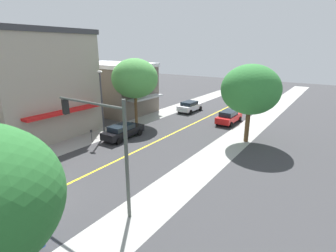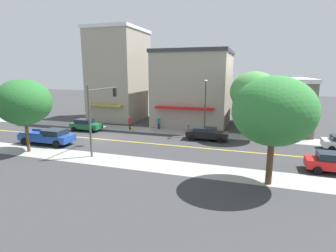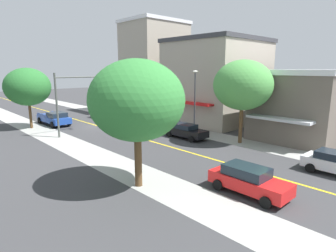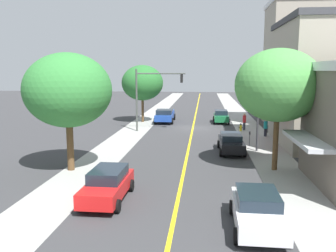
{
  "view_description": "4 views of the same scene",
  "coord_description": "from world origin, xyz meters",
  "px_view_note": "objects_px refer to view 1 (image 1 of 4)",
  "views": [
    {
      "loc": [
        14.6,
        -6.23,
        9.01
      ],
      "look_at": [
        2.06,
        12.05,
        2.21
      ],
      "focal_mm": 27.39,
      "sensor_mm": 36.0,
      "label": 1
    },
    {
      "loc": [
        26.46,
        16.8,
        7.85
      ],
      "look_at": [
        0.68,
        8.43,
        2.26
      ],
      "focal_mm": 28.45,
      "sensor_mm": 36.0,
      "label": 2
    },
    {
      "loc": [
        17.01,
        30.98,
        6.99
      ],
      "look_at": [
        0.89,
        13.81,
        2.17
      ],
      "focal_mm": 29.8,
      "sensor_mm": 36.0,
      "label": 3
    },
    {
      "loc": [
        -1.25,
        40.04,
        6.44
      ],
      "look_at": [
        1.58,
        12.3,
        2.11
      ],
      "focal_mm": 38.12,
      "sensor_mm": 36.0,
      "label": 4
    }
  ],
  "objects_px": {
    "street_lamp": "(102,97)",
    "street_tree_left_near": "(251,90)",
    "parking_meter": "(91,134)",
    "fire_hydrant": "(9,167)",
    "street_tree_left_far": "(135,79)",
    "traffic_light_mast": "(104,136)",
    "red_sedan_right_curb": "(229,117)",
    "white_sedan_left_curb": "(190,106)",
    "black_sedan_left_curb": "(123,131)",
    "pedestrian_teal_shirt": "(32,143)"
  },
  "relations": [
    {
      "from": "street_lamp",
      "to": "street_tree_left_near",
      "type": "bearing_deg",
      "value": 28.24
    },
    {
      "from": "fire_hydrant",
      "to": "street_lamp",
      "type": "relative_size",
      "value": 0.12
    },
    {
      "from": "traffic_light_mast",
      "to": "street_lamp",
      "type": "height_order",
      "value": "street_lamp"
    },
    {
      "from": "red_sedan_right_curb",
      "to": "black_sedan_left_curb",
      "type": "relative_size",
      "value": 0.95
    },
    {
      "from": "fire_hydrant",
      "to": "white_sedan_left_curb",
      "type": "distance_m",
      "value": 24.47
    },
    {
      "from": "parking_meter",
      "to": "fire_hydrant",
      "type": "bearing_deg",
      "value": -90.17
    },
    {
      "from": "street_tree_left_near",
      "to": "parking_meter",
      "type": "bearing_deg",
      "value": -144.77
    },
    {
      "from": "parking_meter",
      "to": "red_sedan_right_curb",
      "type": "bearing_deg",
      "value": 58.23
    },
    {
      "from": "street_tree_left_near",
      "to": "black_sedan_left_curb",
      "type": "distance_m",
      "value": 13.27
    },
    {
      "from": "street_tree_left_near",
      "to": "traffic_light_mast",
      "type": "height_order",
      "value": "street_tree_left_near"
    },
    {
      "from": "street_tree_left_far",
      "to": "black_sedan_left_curb",
      "type": "relative_size",
      "value": 1.64
    },
    {
      "from": "black_sedan_left_curb",
      "to": "pedestrian_teal_shirt",
      "type": "xyz_separation_m",
      "value": [
        -3.9,
        -7.33,
        0.13
      ]
    },
    {
      "from": "red_sedan_right_curb",
      "to": "white_sedan_left_curb",
      "type": "relative_size",
      "value": 1.04
    },
    {
      "from": "street_tree_left_near",
      "to": "fire_hydrant",
      "type": "xyz_separation_m",
      "value": [
        -12.6,
        -16.69,
        -4.8
      ]
    },
    {
      "from": "white_sedan_left_curb",
      "to": "fire_hydrant",
      "type": "bearing_deg",
      "value": 176.89
    },
    {
      "from": "street_tree_left_near",
      "to": "fire_hydrant",
      "type": "relative_size",
      "value": 9.17
    },
    {
      "from": "red_sedan_right_curb",
      "to": "pedestrian_teal_shirt",
      "type": "relative_size",
      "value": 2.63
    },
    {
      "from": "parking_meter",
      "to": "street_lamp",
      "type": "relative_size",
      "value": 0.18
    },
    {
      "from": "traffic_light_mast",
      "to": "pedestrian_teal_shirt",
      "type": "height_order",
      "value": "traffic_light_mast"
    },
    {
      "from": "street_lamp",
      "to": "white_sedan_left_curb",
      "type": "height_order",
      "value": "street_lamp"
    },
    {
      "from": "white_sedan_left_curb",
      "to": "black_sedan_left_curb",
      "type": "distance_m",
      "value": 14.02
    },
    {
      "from": "white_sedan_left_curb",
      "to": "black_sedan_left_curb",
      "type": "xyz_separation_m",
      "value": [
        0.08,
        -14.02,
        -0.02
      ]
    },
    {
      "from": "parking_meter",
      "to": "street_lamp",
      "type": "bearing_deg",
      "value": 100.19
    },
    {
      "from": "street_tree_left_near",
      "to": "street_tree_left_far",
      "type": "xyz_separation_m",
      "value": [
        -13.29,
        -1.38,
        0.31
      ]
    },
    {
      "from": "black_sedan_left_curb",
      "to": "pedestrian_teal_shirt",
      "type": "distance_m",
      "value": 8.31
    },
    {
      "from": "fire_hydrant",
      "to": "black_sedan_left_curb",
      "type": "xyz_separation_m",
      "value": [
        1.79,
        10.39,
        0.38
      ]
    },
    {
      "from": "street_lamp",
      "to": "red_sedan_right_curb",
      "type": "height_order",
      "value": "street_lamp"
    },
    {
      "from": "street_tree_left_near",
      "to": "red_sedan_right_curb",
      "type": "xyz_separation_m",
      "value": [
        -3.88,
        5.16,
        -4.38
      ]
    },
    {
      "from": "traffic_light_mast",
      "to": "pedestrian_teal_shirt",
      "type": "relative_size",
      "value": 3.81
    },
    {
      "from": "street_lamp",
      "to": "white_sedan_left_curb",
      "type": "relative_size",
      "value": 1.56
    },
    {
      "from": "parking_meter",
      "to": "black_sedan_left_curb",
      "type": "bearing_deg",
      "value": 55.54
    },
    {
      "from": "street_tree_left_far",
      "to": "parking_meter",
      "type": "height_order",
      "value": "street_tree_left_far"
    },
    {
      "from": "white_sedan_left_curb",
      "to": "pedestrian_teal_shirt",
      "type": "relative_size",
      "value": 2.52
    },
    {
      "from": "street_tree_left_near",
      "to": "white_sedan_left_curb",
      "type": "relative_size",
      "value": 1.73
    },
    {
      "from": "red_sedan_right_curb",
      "to": "black_sedan_left_curb",
      "type": "distance_m",
      "value": 13.39
    },
    {
      "from": "fire_hydrant",
      "to": "parking_meter",
      "type": "xyz_separation_m",
      "value": [
        0.02,
        7.81,
        0.43
      ]
    },
    {
      "from": "street_tree_left_far",
      "to": "red_sedan_right_curb",
      "type": "relative_size",
      "value": 1.72
    },
    {
      "from": "street_lamp",
      "to": "black_sedan_left_curb",
      "type": "bearing_deg",
      "value": 16.75
    },
    {
      "from": "street_tree_left_far",
      "to": "white_sedan_left_curb",
      "type": "xyz_separation_m",
      "value": [
        2.4,
        9.1,
        -4.72
      ]
    },
    {
      "from": "street_lamp",
      "to": "black_sedan_left_curb",
      "type": "relative_size",
      "value": 1.43
    },
    {
      "from": "fire_hydrant",
      "to": "street_lamp",
      "type": "xyz_separation_m",
      "value": [
        -0.33,
        9.75,
        3.79
      ]
    },
    {
      "from": "black_sedan_left_curb",
      "to": "fire_hydrant",
      "type": "bearing_deg",
      "value": 169.22
    },
    {
      "from": "street_tree_left_far",
      "to": "street_lamp",
      "type": "bearing_deg",
      "value": -86.29
    },
    {
      "from": "street_tree_left_far",
      "to": "fire_hydrant",
      "type": "bearing_deg",
      "value": -87.44
    },
    {
      "from": "parking_meter",
      "to": "street_lamp",
      "type": "distance_m",
      "value": 3.9
    },
    {
      "from": "traffic_light_mast",
      "to": "street_tree_left_far",
      "type": "bearing_deg",
      "value": -54.03
    },
    {
      "from": "red_sedan_right_curb",
      "to": "black_sedan_left_curb",
      "type": "xyz_separation_m",
      "value": [
        -6.93,
        -11.46,
        -0.04
      ]
    },
    {
      "from": "traffic_light_mast",
      "to": "black_sedan_left_curb",
      "type": "bearing_deg",
      "value": -49.82
    },
    {
      "from": "street_tree_left_near",
      "to": "street_lamp",
      "type": "bearing_deg",
      "value": -151.76
    },
    {
      "from": "street_tree_left_near",
      "to": "fire_hydrant",
      "type": "height_order",
      "value": "street_tree_left_near"
    }
  ]
}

